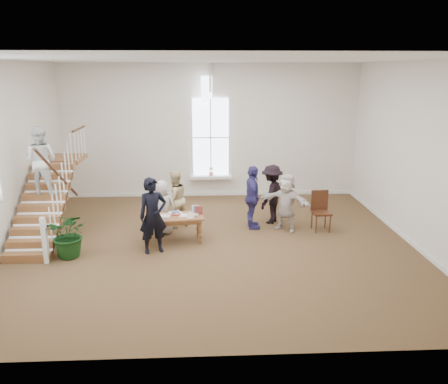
{
  "coord_description": "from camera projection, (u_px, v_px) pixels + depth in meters",
  "views": [
    {
      "loc": [
        -0.25,
        -10.3,
        4.27
      ],
      "look_at": [
        0.26,
        0.4,
        1.26
      ],
      "focal_mm": 35.0,
      "sensor_mm": 36.0,
      "label": 1
    }
  ],
  "objects": [
    {
      "name": "staircase",
      "position": [
        44.0,
        177.0,
        11.16
      ],
      "size": [
        1.1,
        4.1,
        2.92
      ],
      "color": "brown",
      "rests_on": "ground"
    },
    {
      "name": "police_officer",
      "position": [
        153.0,
        216.0,
        10.36
      ],
      "size": [
        0.79,
        0.65,
        1.85
      ],
      "primitive_type": "imported",
      "rotation": [
        0.0,
        0.0,
        0.36
      ],
      "color": "black",
      "rests_on": "ground"
    },
    {
      "name": "woman_cluster_c",
      "position": [
        286.0,
        202.0,
        11.84
      ],
      "size": [
        1.48,
        1.22,
        1.59
      ],
      "primitive_type": "imported",
      "rotation": [
        0.0,
        0.0,
        5.68
      ],
      "color": "silver",
      "rests_on": "ground"
    },
    {
      "name": "room_shell",
      "position": [
        211.0,
        185.0,
        15.19
      ],
      "size": [
        10.49,
        10.0,
        10.0
      ],
      "color": "silver",
      "rests_on": "ground"
    },
    {
      "name": "elderly_woman",
      "position": [
        162.0,
        207.0,
        11.62
      ],
      "size": [
        0.75,
        0.52,
        1.47
      ],
      "primitive_type": "imported",
      "rotation": [
        0.0,
        0.0,
        3.22
      ],
      "color": "#BBB5AD",
      "rests_on": "ground"
    },
    {
      "name": "woman_cluster_a",
      "position": [
        252.0,
        198.0,
        11.97
      ],
      "size": [
        0.46,
        1.05,
        1.77
      ],
      "primitive_type": "imported",
      "rotation": [
        0.0,
        0.0,
        1.6
      ],
      "color": "navy",
      "rests_on": "ground"
    },
    {
      "name": "woman_cluster_b",
      "position": [
        272.0,
        194.0,
        12.44
      ],
      "size": [
        1.11,
        1.26,
        1.69
      ],
      "primitive_type": "imported",
      "rotation": [
        0.0,
        0.0,
        4.16
      ],
      "color": "black",
      "rests_on": "ground"
    },
    {
      "name": "ground",
      "position": [
        214.0,
        244.0,
        11.07
      ],
      "size": [
        10.0,
        10.0,
        0.0
      ],
      "primitive_type": "plane",
      "color": "#4D351E",
      "rests_on": "ground"
    },
    {
      "name": "library_table",
      "position": [
        174.0,
        219.0,
        11.09
      ],
      "size": [
        1.53,
        0.9,
        0.74
      ],
      "rotation": [
        0.0,
        0.0,
        0.11
      ],
      "color": "brown",
      "rests_on": "ground"
    },
    {
      "name": "person_yellow",
      "position": [
        175.0,
        199.0,
        12.09
      ],
      "size": [
        1.0,
        0.95,
        1.62
      ],
      "primitive_type": "imported",
      "rotation": [
        0.0,
        0.0,
        3.75
      ],
      "color": "#D8C187",
      "rests_on": "ground"
    },
    {
      "name": "floor_plant",
      "position": [
        70.0,
        234.0,
        10.19
      ],
      "size": [
        1.09,
        0.97,
        1.13
      ],
      "primitive_type": "imported",
      "rotation": [
        0.0,
        0.0,
        -0.09
      ],
      "color": "#113511",
      "rests_on": "ground"
    },
    {
      "name": "side_chair",
      "position": [
        320.0,
        208.0,
        11.94
      ],
      "size": [
        0.5,
        0.5,
        1.1
      ],
      "rotation": [
        0.0,
        0.0,
        0.07
      ],
      "color": "#371A0F",
      "rests_on": "ground"
    }
  ]
}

